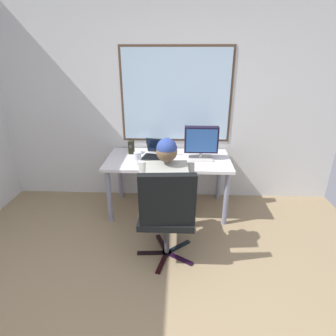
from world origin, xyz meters
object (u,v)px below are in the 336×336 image
Objects in this scene: office_chair at (167,211)px; wine_glass at (138,156)px; desk at (168,165)px; person_seated at (167,190)px; crt_monitor at (201,141)px; laptop at (157,152)px; desk_speaker at (131,147)px.

office_chair is 0.91m from wine_glass.
desk is at bearing 91.76° from office_chair.
person_seated is 3.04× the size of crt_monitor.
office_chair is at bearing -80.54° from laptop.
crt_monitor is 0.91m from desk_speaker.
desk_speaker is (-0.14, 0.39, -0.02)m from wine_glass.
desk is 0.74m from person_seated.
wine_glass is at bearing -147.71° from desk.
laptop is 2.41× the size of wine_glass.
crt_monitor is (0.37, 1.01, 0.36)m from office_chair.
laptop is 2.23× the size of desk_speaker.
crt_monitor is 0.57m from laptop.
laptop is at bearing 101.41° from person_seated.
wine_glass is at bearing 115.44° from office_chair.
office_chair is at bearing -88.24° from desk.
desk_speaker is (-0.51, 1.18, 0.22)m from office_chair.
desk is 1.24× the size of person_seated.
desk is at bearing -26.02° from laptop.
person_seated is at bearing -61.18° from desk_speaker.
crt_monitor is 0.78m from wine_glass.
wine_glass is (-0.38, 0.79, 0.24)m from office_chair.
desk is 0.45m from wine_glass.
desk is at bearing 32.29° from wine_glass.
crt_monitor is at bearing 0.77° from desk.
wine_glass is 0.41m from desk_speaker.
crt_monitor is at bearing 70.19° from office_chair.
laptop is (-0.16, 0.81, 0.12)m from person_seated.
desk_speaker is (-0.50, 0.90, 0.15)m from person_seated.
office_chair is 6.12× the size of desk_speaker.
wine_glass is at bearing -70.35° from desk_speaker.
crt_monitor is 2.46× the size of desk_speaker.
laptop is at bearing 56.07° from wine_glass.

